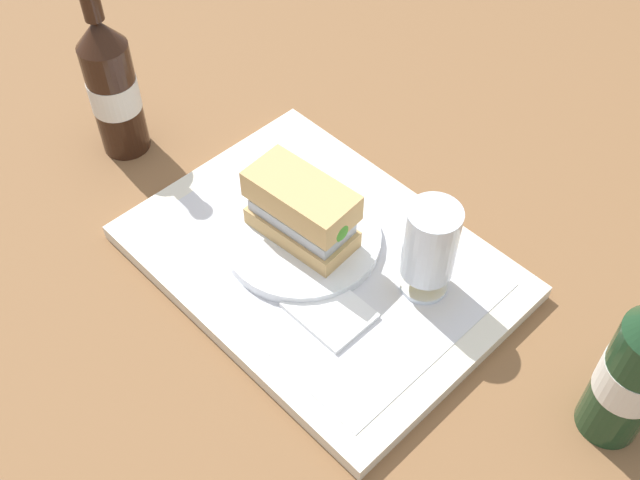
{
  "coord_description": "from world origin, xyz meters",
  "views": [
    {
      "loc": [
        0.41,
        -0.4,
        0.73
      ],
      "look_at": [
        0.0,
        0.0,
        0.05
      ],
      "focal_mm": 43.05,
      "sensor_mm": 36.0,
      "label": 1
    }
  ],
  "objects_px": {
    "plate": "(299,240)",
    "beer_glass": "(430,247)",
    "beer_bottle": "(637,369)",
    "sandwich": "(301,213)",
    "second_bottle": "(112,85)"
  },
  "relations": [
    {
      "from": "sandwich",
      "to": "second_bottle",
      "type": "xyz_separation_m",
      "value": [
        -0.31,
        -0.04,
        0.03
      ]
    },
    {
      "from": "plate",
      "to": "beer_glass",
      "type": "xyz_separation_m",
      "value": [
        0.15,
        0.06,
        0.06
      ]
    },
    {
      "from": "plate",
      "to": "beer_glass",
      "type": "distance_m",
      "value": 0.17
    },
    {
      "from": "beer_glass",
      "to": "beer_bottle",
      "type": "relative_size",
      "value": 0.47
    },
    {
      "from": "plate",
      "to": "beer_bottle",
      "type": "relative_size",
      "value": 0.71
    },
    {
      "from": "beer_bottle",
      "to": "second_bottle",
      "type": "relative_size",
      "value": 1.0
    },
    {
      "from": "beer_bottle",
      "to": "second_bottle",
      "type": "height_order",
      "value": "same"
    },
    {
      "from": "beer_bottle",
      "to": "second_bottle",
      "type": "xyz_separation_m",
      "value": [
        -0.69,
        -0.11,
        0.0
      ]
    },
    {
      "from": "sandwich",
      "to": "second_bottle",
      "type": "relative_size",
      "value": 0.51
    },
    {
      "from": "plate",
      "to": "second_bottle",
      "type": "bearing_deg",
      "value": -173.14
    },
    {
      "from": "beer_bottle",
      "to": "plate",
      "type": "bearing_deg",
      "value": -168.9
    },
    {
      "from": "sandwich",
      "to": "beer_bottle",
      "type": "relative_size",
      "value": 0.51
    },
    {
      "from": "beer_glass",
      "to": "second_bottle",
      "type": "distance_m",
      "value": 0.47
    },
    {
      "from": "sandwich",
      "to": "beer_bottle",
      "type": "height_order",
      "value": "beer_bottle"
    },
    {
      "from": "sandwich",
      "to": "beer_glass",
      "type": "distance_m",
      "value": 0.15
    }
  ]
}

